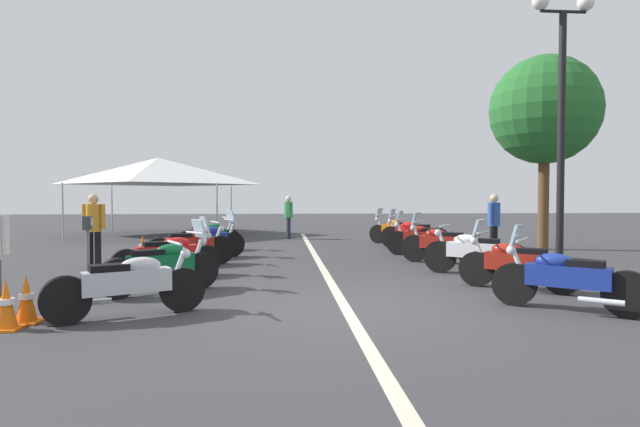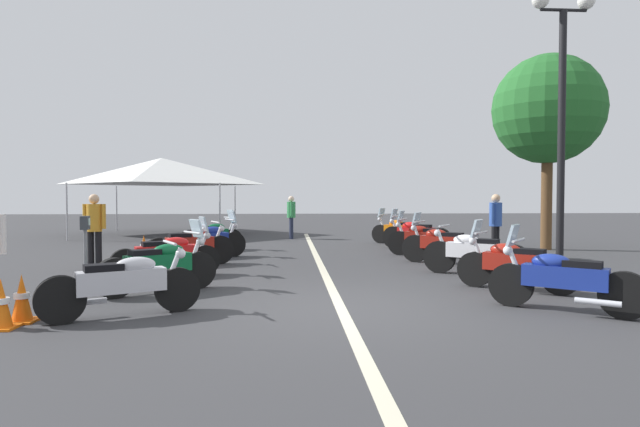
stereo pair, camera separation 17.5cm
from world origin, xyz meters
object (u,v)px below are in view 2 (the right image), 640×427
at_px(traffic_cone_1, 1,305).
at_px(traffic_cone_2, 22,299).
at_px(parking_meter, 85,240).
at_px(event_tent, 162,171).
at_px(motorcycle_left_row_1, 160,265).
at_px(motorcycle_right_row_4, 424,239).
at_px(motorcycle_right_row_5, 415,233).
at_px(street_lamp_twin_globe, 562,87).
at_px(motorcycle_left_row_3, 191,246).
at_px(motorcycle_right_row_1, 514,264).
at_px(motorcycle_right_row_3, 442,244).
at_px(motorcycle_left_row_5, 211,235).
at_px(motorcycle_right_row_6, 400,230).
at_px(motorcycle_left_row_4, 207,240).
at_px(roadside_tree_0, 548,110).
at_px(bystander_3, 94,225).
at_px(bystander_0, 291,214).
at_px(bystander_2, 496,220).
at_px(traffic_cone_0, 144,248).
at_px(motorcycle_left_row_2, 168,254).
at_px(motorcycle_right_row_2, 474,253).
at_px(motorcycle_left_row_0, 123,284).
at_px(motorcycle_right_row_0, 562,279).

xyz_separation_m(traffic_cone_1, traffic_cone_2, (0.34, -0.08, 0.00)).
xyz_separation_m(parking_meter, event_tent, (13.46, 1.97, 1.75)).
xyz_separation_m(motorcycle_left_row_1, motorcycle_right_row_4, (4.94, -5.75, 0.00)).
bearing_deg(motorcycle_right_row_5, traffic_cone_2, 84.11).
bearing_deg(street_lamp_twin_globe, motorcycle_left_row_3, 72.05).
height_order(motorcycle_right_row_1, motorcycle_right_row_3, motorcycle_right_row_3).
relative_size(motorcycle_right_row_1, motorcycle_right_row_4, 0.91).
xyz_separation_m(motorcycle_right_row_1, motorcycle_right_row_5, (6.92, 0.00, 0.02)).
relative_size(motorcycle_left_row_5, motorcycle_right_row_6, 0.99).
distance_m(motorcycle_left_row_4, event_tent, 9.32).
height_order(motorcycle_left_row_3, roadside_tree_0, roadside_tree_0).
height_order(traffic_cone_1, event_tent, event_tent).
distance_m(motorcycle_left_row_3, roadside_tree_0, 11.10).
relative_size(motorcycle_right_row_4, motorcycle_right_row_6, 1.03).
bearing_deg(event_tent, motorcycle_left_row_3, -163.21).
xyz_separation_m(motorcycle_left_row_5, event_tent, (6.70, 3.01, 2.19)).
xyz_separation_m(motorcycle_right_row_4, bystander_3, (-1.77, 7.96, 0.50)).
bearing_deg(motorcycle_right_row_6, street_lamp_twin_globe, 139.74).
distance_m(motorcycle_right_row_1, bystander_0, 11.60).
xyz_separation_m(motorcycle_right_row_5, bystander_2, (-2.22, -1.59, 0.50)).
bearing_deg(bystander_3, bystander_2, 105.49).
relative_size(traffic_cone_0, bystander_0, 0.38).
relative_size(parking_meter, bystander_3, 0.78).
bearing_deg(bystander_2, motorcycle_right_row_6, 156.09).
bearing_deg(motorcycle_left_row_2, motorcycle_left_row_4, 59.84).
bearing_deg(roadside_tree_0, bystander_0, 60.07).
height_order(motorcycle_right_row_6, traffic_cone_2, motorcycle_right_row_6).
bearing_deg(bystander_0, motorcycle_right_row_1, -75.00).
relative_size(traffic_cone_2, bystander_2, 0.37).
bearing_deg(street_lamp_twin_globe, bystander_0, 27.45).
height_order(motorcycle_left_row_3, motorcycle_left_row_5, motorcycle_left_row_5).
relative_size(motorcycle_right_row_2, bystander_0, 1.13).
distance_m(motorcycle_left_row_1, event_tent, 13.87).
relative_size(motorcycle_right_row_1, motorcycle_right_row_2, 0.91).
height_order(motorcycle_left_row_4, traffic_cone_1, motorcycle_left_row_4).
bearing_deg(motorcycle_right_row_3, motorcycle_left_row_4, 21.25).
xyz_separation_m(motorcycle_right_row_1, motorcycle_right_row_4, (5.09, 0.23, 0.01)).
distance_m(traffic_cone_2, roadside_tree_0, 14.48).
height_order(motorcycle_right_row_2, motorcycle_right_row_3, motorcycle_right_row_3).
height_order(motorcycle_left_row_1, bystander_3, bystander_3).
bearing_deg(bystander_2, motorcycle_right_row_4, -149.86).
distance_m(traffic_cone_0, traffic_cone_1, 7.06).
bearing_deg(bystander_3, motorcycle_right_row_4, 110.00).
bearing_deg(motorcycle_right_row_4, motorcycle_right_row_2, 121.40).
bearing_deg(traffic_cone_1, motorcycle_right_row_5, -39.07).
distance_m(motorcycle_left_row_0, motorcycle_left_row_2, 3.41).
distance_m(motorcycle_left_row_1, motorcycle_left_row_3, 3.39).
distance_m(motorcycle_left_row_5, motorcycle_right_row_1, 9.13).
distance_m(motorcycle_right_row_0, traffic_cone_2, 7.21).
bearing_deg(motorcycle_left_row_4, motorcycle_right_row_0, -75.42).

